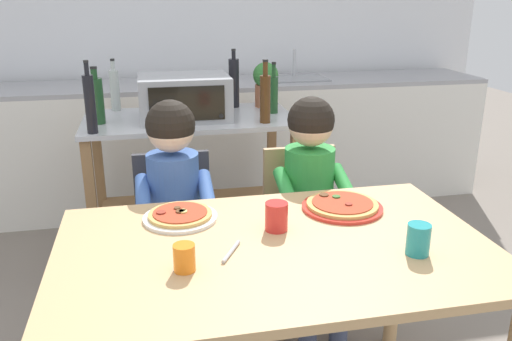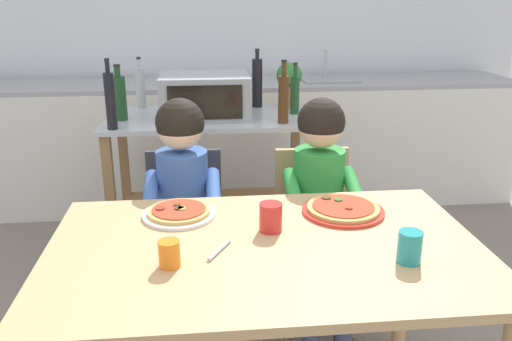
# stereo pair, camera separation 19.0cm
# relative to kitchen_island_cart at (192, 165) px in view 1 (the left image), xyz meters

# --- Properties ---
(ground_plane) EXTENTS (10.46, 10.46, 0.00)m
(ground_plane) POSITION_rel_kitchen_island_cart_xyz_m (0.15, -0.33, -0.58)
(ground_plane) COLOR slate
(back_wall_tiled) EXTENTS (4.65, 0.12, 2.70)m
(back_wall_tiled) POSITION_rel_kitchen_island_cart_xyz_m (0.15, 1.30, 0.77)
(back_wall_tiled) COLOR silver
(back_wall_tiled) RESTS_ON ground
(kitchen_counter) EXTENTS (4.18, 0.60, 1.10)m
(kitchen_counter) POSITION_rel_kitchen_island_cart_xyz_m (0.15, 0.89, -0.13)
(kitchen_counter) COLOR silver
(kitchen_counter) RESTS_ON ground
(kitchen_island_cart) EXTENTS (1.14, 0.62, 0.85)m
(kitchen_island_cart) POSITION_rel_kitchen_island_cart_xyz_m (0.00, 0.00, 0.00)
(kitchen_island_cart) COLOR #B7BABF
(kitchen_island_cart) RESTS_ON ground
(toaster_oven) EXTENTS (0.48, 0.37, 0.23)m
(toaster_oven) POSITION_rel_kitchen_island_cart_xyz_m (-0.03, -0.03, 0.39)
(toaster_oven) COLOR #999BA0
(toaster_oven) RESTS_ON kitchen_island_cart
(bottle_brown_beer) EXTENTS (0.05, 0.05, 0.29)m
(bottle_brown_beer) POSITION_rel_kitchen_island_cart_xyz_m (0.47, 0.00, 0.39)
(bottle_brown_beer) COLOR #1E4723
(bottle_brown_beer) RESTS_ON kitchen_island_cart
(bottle_slim_sauce) EXTENTS (0.06, 0.06, 0.33)m
(bottle_slim_sauce) POSITION_rel_kitchen_island_cart_xyz_m (0.38, -0.21, 0.41)
(bottle_slim_sauce) COLOR #4C2D14
(bottle_slim_sauce) RESTS_ON kitchen_island_cart
(bottle_squat_spirits) EXTENTS (0.05, 0.05, 0.35)m
(bottle_squat_spirits) POSITION_rel_kitchen_island_cart_xyz_m (-0.49, -0.25, 0.43)
(bottle_squat_spirits) COLOR black
(bottle_squat_spirits) RESTS_ON kitchen_island_cart
(bottle_dark_olive_oil) EXTENTS (0.07, 0.07, 0.29)m
(bottle_dark_olive_oil) POSITION_rel_kitchen_island_cart_xyz_m (-0.48, -0.05, 0.40)
(bottle_dark_olive_oil) COLOR #1E4723
(bottle_dark_olive_oil) RESTS_ON kitchen_island_cart
(bottle_clear_vinegar) EXTENTS (0.05, 0.05, 0.30)m
(bottle_clear_vinegar) POSITION_rel_kitchen_island_cart_xyz_m (-0.40, 0.26, 0.40)
(bottle_clear_vinegar) COLOR #ADB7B2
(bottle_clear_vinegar) RESTS_ON kitchen_island_cart
(bottle_tall_green_wine) EXTENTS (0.06, 0.06, 0.34)m
(bottle_tall_green_wine) POSITION_rel_kitchen_island_cart_xyz_m (0.28, 0.21, 0.42)
(bottle_tall_green_wine) COLOR black
(bottle_tall_green_wine) RESTS_ON kitchen_island_cart
(potted_herb_plant) EXTENTS (0.15, 0.15, 0.26)m
(potted_herb_plant) POSITION_rel_kitchen_island_cart_xyz_m (0.47, 0.19, 0.42)
(potted_herb_plant) COLOR #9E5B3D
(potted_herb_plant) RESTS_ON kitchen_island_cart
(dining_table) EXTENTS (1.38, 0.87, 0.74)m
(dining_table) POSITION_rel_kitchen_island_cart_xyz_m (0.15, -1.38, 0.07)
(dining_table) COLOR tan
(dining_table) RESTS_ON ground
(dining_chair_left) EXTENTS (0.36, 0.36, 0.81)m
(dining_chair_left) POSITION_rel_kitchen_island_cart_xyz_m (-0.14, -0.64, -0.10)
(dining_chair_left) COLOR #333338
(dining_chair_left) RESTS_ON ground
(dining_chair_right) EXTENTS (0.36, 0.36, 0.81)m
(dining_chair_right) POSITION_rel_kitchen_island_cart_xyz_m (0.46, -0.68, -0.10)
(dining_chair_right) COLOR tan
(dining_chair_right) RESTS_ON ground
(child_in_blue_striped_shirt) EXTENTS (0.32, 0.42, 1.07)m
(child_in_blue_striped_shirt) POSITION_rel_kitchen_island_cart_xyz_m (-0.14, -0.76, 0.13)
(child_in_blue_striped_shirt) COLOR #424C6B
(child_in_blue_striped_shirt) RESTS_ON ground
(child_in_green_shirt) EXTENTS (0.32, 0.42, 1.07)m
(child_in_green_shirt) POSITION_rel_kitchen_island_cart_xyz_m (0.46, -0.79, 0.12)
(child_in_green_shirt) COLOR #424C6B
(child_in_green_shirt) RESTS_ON ground
(pizza_plate_white) EXTENTS (0.26, 0.26, 0.03)m
(pizza_plate_white) POSITION_rel_kitchen_island_cart_xyz_m (-0.14, -1.12, 0.18)
(pizza_plate_white) COLOR white
(pizza_plate_white) RESTS_ON dining_table
(pizza_plate_red_rimmed) EXTENTS (0.30, 0.30, 0.03)m
(pizza_plate_red_rimmed) POSITION_rel_kitchen_island_cart_xyz_m (0.46, -1.15, 0.18)
(pizza_plate_red_rimmed) COLOR red
(pizza_plate_red_rimmed) RESTS_ON dining_table
(drinking_cup_orange) EXTENTS (0.06, 0.06, 0.08)m
(drinking_cup_orange) POSITION_rel_kitchen_island_cart_xyz_m (-0.15, -1.48, 0.21)
(drinking_cup_orange) COLOR orange
(drinking_cup_orange) RESTS_ON dining_table
(drinking_cup_teal) EXTENTS (0.07, 0.07, 0.10)m
(drinking_cup_teal) POSITION_rel_kitchen_island_cart_xyz_m (0.56, -1.53, 0.21)
(drinking_cup_teal) COLOR teal
(drinking_cup_teal) RESTS_ON dining_table
(drinking_cup_red) EXTENTS (0.08, 0.08, 0.10)m
(drinking_cup_red) POSITION_rel_kitchen_island_cart_xyz_m (0.17, -1.27, 0.21)
(drinking_cup_red) COLOR red
(drinking_cup_red) RESTS_ON dining_table
(serving_spoon) EXTENTS (0.08, 0.13, 0.01)m
(serving_spoon) POSITION_rel_kitchen_island_cart_xyz_m (-0.00, -1.41, 0.17)
(serving_spoon) COLOR #B7BABF
(serving_spoon) RESTS_ON dining_table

